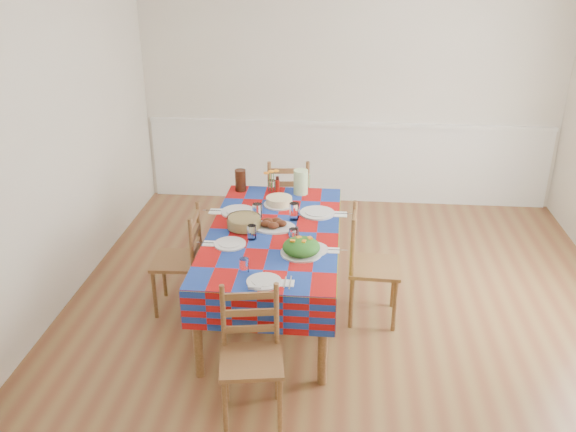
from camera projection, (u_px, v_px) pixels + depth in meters
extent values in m
cube|color=brown|center=(343.00, 323.00, 4.75)|extent=(4.50, 5.00, 0.04)
cube|color=beige|center=(350.00, 82.00, 6.49)|extent=(4.50, 0.04, 2.70)
cube|color=beige|center=(350.00, 410.00, 1.90)|extent=(4.50, 0.04, 2.70)
cube|color=beige|center=(34.00, 147.00, 4.39)|extent=(0.04, 5.00, 2.70)
cube|color=white|center=(348.00, 124.00, 6.62)|extent=(4.41, 0.06, 0.04)
cube|color=white|center=(347.00, 163.00, 6.82)|extent=(4.41, 0.03, 0.90)
cylinder|color=brown|center=(198.00, 334.00, 4.01)|extent=(0.07, 0.07, 0.66)
cylinder|color=brown|center=(323.00, 341.00, 3.94)|extent=(0.07, 0.07, 0.66)
cylinder|color=brown|center=(239.00, 228.00, 5.53)|extent=(0.07, 0.07, 0.66)
cylinder|color=brown|center=(330.00, 231.00, 5.46)|extent=(0.07, 0.07, 0.66)
cube|color=brown|center=(274.00, 234.00, 4.59)|extent=(0.94, 1.78, 0.04)
cube|color=#A30E0E|center=(274.00, 231.00, 4.58)|extent=(0.98, 1.82, 0.01)
cube|color=#A30E0E|center=(211.00, 246.00, 4.69)|extent=(0.01, 1.82, 0.28)
cube|color=#A30E0E|center=(338.00, 251.00, 4.60)|extent=(0.01, 1.82, 0.28)
cube|color=#A30E0E|center=(257.00, 314.00, 3.81)|extent=(0.98, 0.01, 0.28)
cube|color=#A30E0E|center=(285.00, 203.00, 5.47)|extent=(0.98, 0.01, 0.28)
cylinder|color=silver|center=(264.00, 282.00, 3.88)|extent=(0.23, 0.23, 0.01)
cylinder|color=silver|center=(264.00, 280.00, 3.88)|extent=(0.16, 0.16, 0.01)
cylinder|color=white|center=(244.00, 266.00, 3.96)|extent=(0.06, 0.06, 0.11)
cube|color=white|center=(288.00, 283.00, 3.87)|extent=(0.08, 0.08, 0.01)
cube|color=silver|center=(285.00, 282.00, 3.87)|extent=(0.01, 0.14, 0.00)
cube|color=silver|center=(290.00, 283.00, 3.86)|extent=(0.01, 0.17, 0.00)
cylinder|color=silver|center=(230.00, 244.00, 4.37)|extent=(0.23, 0.23, 0.01)
cylinder|color=silver|center=(230.00, 243.00, 4.36)|extent=(0.16, 0.16, 0.01)
cylinder|color=white|center=(252.00, 232.00, 4.43)|extent=(0.06, 0.06, 0.11)
cube|color=white|center=(209.00, 243.00, 4.38)|extent=(0.09, 0.09, 0.01)
cube|color=silver|center=(207.00, 243.00, 4.38)|extent=(0.15, 0.01, 0.00)
cube|color=silver|center=(211.00, 243.00, 4.38)|extent=(0.17, 0.01, 0.00)
cylinder|color=silver|center=(238.00, 212.00, 4.89)|extent=(0.28, 0.28, 0.01)
cylinder|color=silver|center=(238.00, 211.00, 4.89)|extent=(0.19, 0.19, 0.01)
cylinder|color=white|center=(257.00, 212.00, 4.74)|extent=(0.08, 0.08, 0.13)
cube|color=white|center=(216.00, 211.00, 4.91)|extent=(0.10, 0.10, 0.01)
cube|color=silver|center=(213.00, 211.00, 4.91)|extent=(0.17, 0.01, 0.00)
cube|color=silver|center=(218.00, 211.00, 4.91)|extent=(0.20, 0.01, 0.00)
cylinder|color=silver|center=(312.00, 249.00, 4.29)|extent=(0.23, 0.23, 0.01)
cylinder|color=silver|center=(312.00, 248.00, 4.29)|extent=(0.16, 0.16, 0.01)
cylinder|color=white|center=(293.00, 236.00, 4.38)|extent=(0.06, 0.06, 0.11)
cube|color=white|center=(334.00, 250.00, 4.28)|extent=(0.08, 0.08, 0.01)
cube|color=silver|center=(331.00, 250.00, 4.28)|extent=(0.14, 0.01, 0.00)
cube|color=silver|center=(336.00, 250.00, 4.28)|extent=(0.17, 0.01, 0.00)
cylinder|color=silver|center=(317.00, 213.00, 4.87)|extent=(0.28, 0.28, 0.01)
cylinder|color=silver|center=(317.00, 212.00, 4.87)|extent=(0.20, 0.20, 0.01)
cylinder|color=white|center=(294.00, 211.00, 4.75)|extent=(0.08, 0.08, 0.13)
cube|color=white|center=(341.00, 214.00, 4.86)|extent=(0.10, 0.10, 0.01)
cube|color=silver|center=(338.00, 214.00, 4.86)|extent=(0.18, 0.01, 0.00)
cube|color=silver|center=(343.00, 214.00, 4.85)|extent=(0.21, 0.01, 0.00)
ellipsoid|color=silver|center=(273.00, 227.00, 4.63)|extent=(0.34, 0.24, 0.02)
ellipsoid|color=black|center=(281.00, 223.00, 4.61)|extent=(0.09, 0.08, 0.05)
ellipsoid|color=black|center=(277.00, 221.00, 4.65)|extent=(0.09, 0.08, 0.05)
ellipsoid|color=black|center=(268.00, 221.00, 4.64)|extent=(0.09, 0.08, 0.05)
ellipsoid|color=black|center=(266.00, 224.00, 4.60)|extent=(0.09, 0.08, 0.05)
ellipsoid|color=black|center=(273.00, 226.00, 4.57)|extent=(0.09, 0.08, 0.05)
cylinder|color=silver|center=(301.00, 253.00, 4.24)|extent=(0.29, 0.29, 0.01)
ellipsoid|color=#184711|center=(301.00, 247.00, 4.22)|extent=(0.26, 0.26, 0.12)
cube|color=orange|center=(293.00, 241.00, 4.18)|extent=(0.03, 0.02, 0.01)
cube|color=orange|center=(299.00, 237.00, 4.23)|extent=(0.04, 0.04, 0.01)
cube|color=orange|center=(304.00, 241.00, 4.17)|extent=(0.03, 0.04, 0.01)
cube|color=orange|center=(310.00, 238.00, 4.22)|extent=(0.04, 0.04, 0.01)
cylinder|color=white|center=(244.00, 222.00, 4.61)|extent=(0.26, 0.26, 0.09)
cylinder|color=#E2C378|center=(244.00, 222.00, 4.61)|extent=(0.24, 0.24, 0.08)
cylinder|color=silver|center=(279.00, 204.00, 5.03)|extent=(0.25, 0.25, 0.01)
cylinder|color=#CFB77E|center=(279.00, 201.00, 5.02)|extent=(0.21, 0.21, 0.06)
cube|color=black|center=(291.00, 236.00, 4.49)|extent=(0.12, 0.30, 0.01)
cube|color=black|center=(298.00, 235.00, 4.50)|extent=(0.06, 0.31, 0.01)
cylinder|color=white|center=(272.00, 187.00, 5.27)|extent=(0.07, 0.07, 0.11)
cylinder|color=#286822|center=(270.00, 182.00, 5.25)|extent=(0.01, 0.01, 0.16)
ellipsoid|color=orange|center=(266.00, 173.00, 5.22)|extent=(0.05, 0.05, 0.02)
cylinder|color=#286822|center=(274.00, 181.00, 5.26)|extent=(0.01, 0.01, 0.16)
ellipsoid|color=orange|center=(276.00, 171.00, 5.23)|extent=(0.05, 0.05, 0.02)
cylinder|color=#286822|center=(272.00, 182.00, 5.24)|extent=(0.01, 0.01, 0.16)
ellipsoid|color=orange|center=(271.00, 171.00, 5.18)|extent=(0.05, 0.05, 0.02)
cylinder|color=#B01A0E|center=(278.00, 185.00, 5.26)|extent=(0.04, 0.04, 0.15)
cylinder|color=#B4DE9D|center=(301.00, 182.00, 5.23)|extent=(0.12, 0.12, 0.21)
cylinder|color=black|center=(241.00, 180.00, 5.30)|extent=(0.10, 0.10, 0.19)
cube|color=silver|center=(255.00, 288.00, 3.80)|extent=(0.08, 0.03, 0.02)
cylinder|color=brown|center=(225.00, 409.00, 3.56)|extent=(0.03, 0.03, 0.40)
cylinder|color=brown|center=(280.00, 406.00, 3.58)|extent=(0.03, 0.03, 0.40)
cylinder|color=brown|center=(226.00, 375.00, 3.83)|extent=(0.03, 0.03, 0.40)
cylinder|color=brown|center=(277.00, 373.00, 3.85)|extent=(0.03, 0.03, 0.40)
cube|color=brown|center=(251.00, 361.00, 3.62)|extent=(0.43, 0.41, 0.03)
cylinder|color=brown|center=(223.00, 317.00, 3.67)|extent=(0.03, 0.03, 0.45)
cylinder|color=brown|center=(276.00, 315.00, 3.69)|extent=(0.03, 0.03, 0.45)
cube|color=brown|center=(250.00, 329.00, 3.72)|extent=(0.32, 0.07, 0.04)
cube|color=brown|center=(250.00, 313.00, 3.67)|extent=(0.32, 0.07, 0.04)
cube|color=brown|center=(249.00, 296.00, 3.62)|extent=(0.32, 0.07, 0.04)
cylinder|color=brown|center=(306.00, 218.00, 6.02)|extent=(0.03, 0.03, 0.43)
cylinder|color=brown|center=(271.00, 218.00, 6.02)|extent=(0.03, 0.03, 0.43)
cylinder|color=brown|center=(307.00, 232.00, 5.72)|extent=(0.03, 0.03, 0.43)
cylinder|color=brown|center=(270.00, 232.00, 5.72)|extent=(0.03, 0.03, 0.43)
cube|color=brown|center=(288.00, 203.00, 5.78)|extent=(0.44, 0.42, 0.03)
cylinder|color=brown|center=(308.00, 187.00, 5.53)|extent=(0.03, 0.03, 0.48)
cylinder|color=brown|center=(269.00, 187.00, 5.53)|extent=(0.03, 0.03, 0.48)
cube|color=brown|center=(289.00, 197.00, 5.57)|extent=(0.35, 0.05, 0.05)
cube|color=brown|center=(289.00, 184.00, 5.51)|extent=(0.35, 0.05, 0.05)
cube|color=brown|center=(289.00, 171.00, 5.46)|extent=(0.35, 0.05, 0.05)
cylinder|color=brown|center=(164.00, 274.00, 5.01)|extent=(0.03, 0.03, 0.41)
cylinder|color=brown|center=(155.00, 295.00, 4.71)|extent=(0.03, 0.03, 0.41)
cylinder|color=brown|center=(201.00, 275.00, 5.00)|extent=(0.03, 0.03, 0.41)
cylinder|color=brown|center=(194.00, 296.00, 4.70)|extent=(0.03, 0.03, 0.41)
cube|color=brown|center=(176.00, 261.00, 4.77)|extent=(0.38, 0.40, 0.03)
cylinder|color=brown|center=(199.00, 228.00, 4.82)|extent=(0.03, 0.03, 0.45)
cylinder|color=brown|center=(192.00, 246.00, 4.53)|extent=(0.03, 0.03, 0.45)
cube|color=brown|center=(196.00, 247.00, 4.71)|extent=(0.04, 0.32, 0.05)
cube|color=brown|center=(195.00, 234.00, 4.67)|extent=(0.04, 0.32, 0.05)
cube|color=brown|center=(194.00, 220.00, 4.62)|extent=(0.04, 0.32, 0.05)
cylinder|color=brown|center=(395.00, 306.00, 4.55)|extent=(0.03, 0.03, 0.43)
cylinder|color=brown|center=(393.00, 283.00, 4.86)|extent=(0.03, 0.03, 0.43)
cylinder|color=brown|center=(351.00, 303.00, 4.58)|extent=(0.03, 0.03, 0.43)
cylinder|color=brown|center=(353.00, 280.00, 4.89)|extent=(0.03, 0.03, 0.43)
cube|color=brown|center=(375.00, 267.00, 4.63)|extent=(0.40, 0.41, 0.03)
cylinder|color=brown|center=(352.00, 250.00, 4.40)|extent=(0.03, 0.03, 0.48)
cylinder|color=brown|center=(354.00, 229.00, 4.71)|extent=(0.03, 0.03, 0.48)
cube|color=brown|center=(353.00, 250.00, 4.60)|extent=(0.03, 0.34, 0.05)
cube|color=brown|center=(353.00, 236.00, 4.55)|extent=(0.03, 0.34, 0.05)
cube|color=brown|center=(354.00, 221.00, 4.50)|extent=(0.03, 0.34, 0.05)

